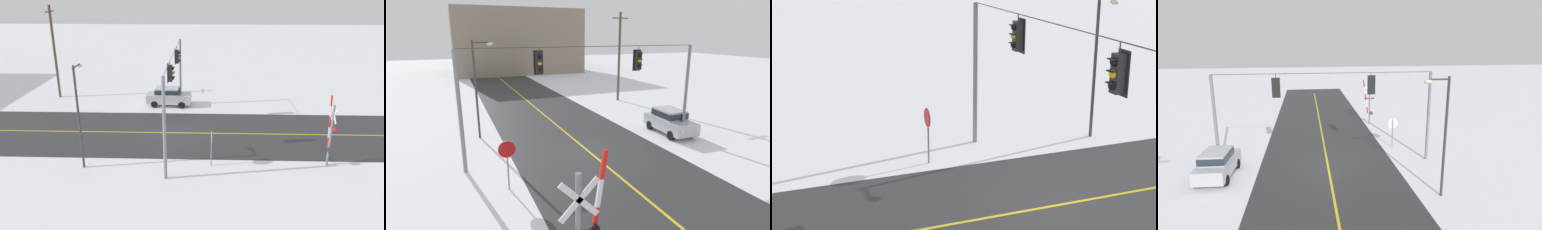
% 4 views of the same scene
% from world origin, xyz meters
% --- Properties ---
extents(ground_plane, '(160.00, 160.00, 0.00)m').
position_xyz_m(ground_plane, '(0.00, 0.00, 0.00)').
color(ground_plane, white).
extents(signal_span, '(14.20, 0.47, 6.22)m').
position_xyz_m(signal_span, '(0.04, -0.01, 4.07)').
color(signal_span, gray).
rests_on(signal_span, ground).
extents(stop_sign, '(0.80, 0.09, 2.35)m').
position_xyz_m(stop_sign, '(-5.27, -2.74, 1.71)').
color(stop_sign, gray).
rests_on(stop_sign, ground).
extents(streetlamp_near, '(1.39, 0.28, 6.50)m').
position_xyz_m(streetlamp_near, '(-5.59, 5.28, 3.92)').
color(streetlamp_near, '#38383D').
rests_on(streetlamp_near, ground).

